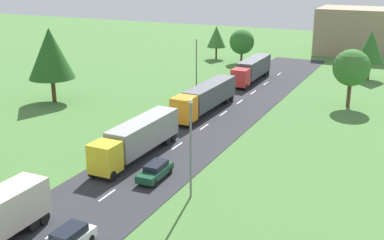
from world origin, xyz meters
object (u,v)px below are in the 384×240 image
object	(u,v)px
truck_second	(138,137)
tree_ash	(351,68)
car_third	(155,171)
tree_pine	(216,37)
tree_elm	(50,53)
lamppost_third	(196,67)
tree_birch	(242,42)
car_second	(68,240)
truck_fourth	(252,69)
tree_lime	(371,47)
distant_building	(358,31)
lamppost_second	(191,144)
truck_third	(205,97)

from	to	relation	value
truck_second	tree_ash	world-z (taller)	tree_ash
car_third	tree_pine	distance (m)	59.83
tree_elm	lamppost_third	bearing A→B (deg)	26.95
tree_elm	tree_birch	bearing A→B (deg)	69.82
car_second	car_third	size ratio (longest dim) A/B	0.97
truck_fourth	tree_lime	xyz separation A→B (m)	(17.10, 9.85, 3.38)
car_second	lamppost_third	bearing A→B (deg)	102.12
tree_lime	tree_ash	bearing A→B (deg)	-91.17
tree_pine	distant_building	world-z (taller)	distant_building
truck_fourth	tree_ash	distance (m)	19.19
lamppost_second	tree_ash	bearing A→B (deg)	77.25
truck_third	car_second	distance (m)	34.48
tree_pine	tree_elm	size ratio (longest dim) A/B	0.64
truck_second	car_third	distance (m)	5.93
truck_third	lamppost_second	distance (m)	24.91
tree_birch	tree_pine	bearing A→B (deg)	163.64
tree_pine	tree_ash	bearing A→B (deg)	-40.10
truck_second	lamppost_second	xyz separation A→B (m)	(8.63, -5.85, 2.60)
lamppost_third	car_second	bearing A→B (deg)	-77.88
truck_second	tree_birch	xyz separation A→B (m)	(-7.45, 51.28, 1.99)
car_second	tree_elm	world-z (taller)	tree_elm
truck_second	lamppost_second	bearing A→B (deg)	-34.12
tree_birch	truck_third	bearing A→B (deg)	-77.95
lamppost_third	distant_building	size ratio (longest dim) A/B	0.54
truck_third	lamppost_third	world-z (taller)	lamppost_third
truck_third	distant_building	distance (m)	54.95
car_second	distant_building	world-z (taller)	distant_building
truck_second	distant_building	xyz separation A→B (m)	(11.47, 70.93, 2.73)
lamppost_second	distant_building	xyz separation A→B (m)	(2.84, 76.77, 0.13)
lamppost_third	tree_ash	bearing A→B (deg)	16.54
lamppost_third	distant_building	bearing A→B (deg)	72.76
car_third	tree_ash	bearing A→B (deg)	69.30
truck_third	tree_lime	distance (m)	34.03
tree_birch	tree_ash	xyz separation A→B (m)	(23.73, -23.30, 1.27)
truck_second	lamppost_third	bearing A→B (deg)	99.51
tree_elm	tree_lime	xyz separation A→B (m)	(38.19, 33.69, -1.39)
truck_second	tree_birch	bearing A→B (deg)	98.27
car_second	lamppost_second	size ratio (longest dim) A/B	0.51
car_second	tree_lime	bearing A→B (deg)	79.28
tree_birch	distant_building	world-z (taller)	distant_building
truck_third	tree_pine	bearing A→B (deg)	110.41
lamppost_third	tree_birch	world-z (taller)	lamppost_third
tree_birch	truck_fourth	bearing A→B (deg)	-64.11
truck_fourth	car_second	size ratio (longest dim) A/B	3.14
lamppost_third	truck_fourth	bearing A→B (deg)	77.55
tree_elm	lamppost_second	bearing A→B (deg)	-31.98
tree_birch	tree_pine	world-z (taller)	tree_pine
truck_fourth	tree_elm	size ratio (longest dim) A/B	1.31
tree_birch	tree_elm	xyz separation A→B (m)	(-14.07, -38.30, 2.77)
lamppost_second	tree_birch	bearing A→B (deg)	105.72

